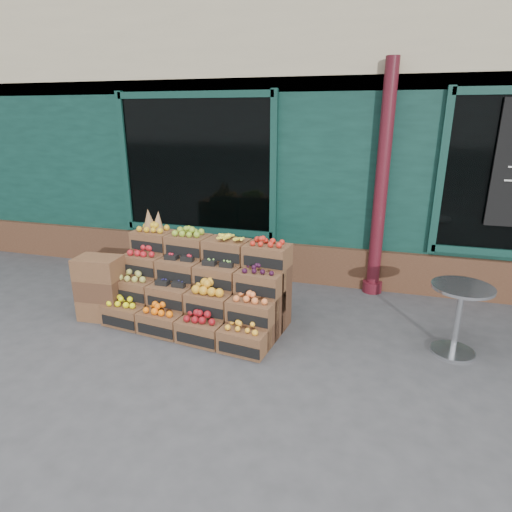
# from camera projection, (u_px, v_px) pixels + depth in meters

# --- Properties ---
(ground) EXTENTS (60.00, 60.00, 0.00)m
(ground) POSITION_uv_depth(u_px,v_px,m) (256.00, 348.00, 4.80)
(ground) COLOR #3D3D3F
(ground) RESTS_ON ground
(shop_facade) EXTENTS (12.00, 6.24, 4.80)m
(shop_facade) POSITION_uv_depth(u_px,v_px,m) (326.00, 120.00, 8.71)
(shop_facade) COLOR #0E322A
(shop_facade) RESTS_ON ground
(crate_display) EXTENTS (2.25, 1.30, 1.34)m
(crate_display) POSITION_uv_depth(u_px,v_px,m) (199.00, 290.00, 5.32)
(crate_display) COLOR brown
(crate_display) RESTS_ON ground
(spare_crates) EXTENTS (0.57, 0.42, 0.82)m
(spare_crates) POSITION_uv_depth(u_px,v_px,m) (101.00, 288.00, 5.41)
(spare_crates) COLOR brown
(spare_crates) RESTS_ON ground
(bistro_table) EXTENTS (0.63, 0.63, 0.79)m
(bistro_table) POSITION_uv_depth(u_px,v_px,m) (459.00, 312.00, 4.56)
(bistro_table) COLOR silver
(bistro_table) RESTS_ON ground
(shopkeeper) EXTENTS (0.86, 0.67, 2.10)m
(shopkeeper) POSITION_uv_depth(u_px,v_px,m) (205.00, 200.00, 7.68)
(shopkeeper) COLOR #1C631E
(shopkeeper) RESTS_ON ground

